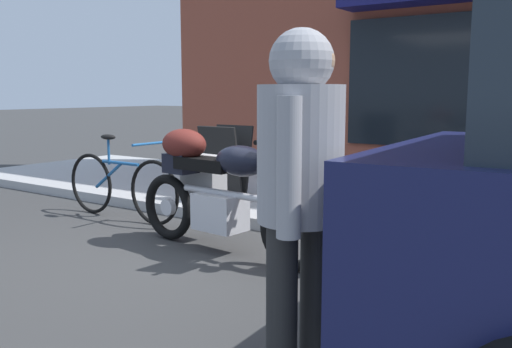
# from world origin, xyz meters

# --- Properties ---
(ground_plane) EXTENTS (80.00, 80.00, 0.00)m
(ground_plane) POSITION_xyz_m (0.00, 0.00, 0.00)
(ground_plane) COLOR #363636
(touring_motorcycle) EXTENTS (2.11, 0.79, 1.39)m
(touring_motorcycle) POSITION_xyz_m (-0.04, 0.33, 0.60)
(touring_motorcycle) COLOR black
(touring_motorcycle) RESTS_ON ground_plane
(parked_bicycle) EXTENTS (1.74, 0.48, 0.94)m
(parked_bicycle) POSITION_xyz_m (-1.69, 0.69, 0.38)
(parked_bicycle) COLOR black
(parked_bicycle) RESTS_ON ground_plane
(pedestrian_walking) EXTENTS (0.48, 0.54, 1.68)m
(pedestrian_walking) POSITION_xyz_m (1.81, -1.38, 1.05)
(pedestrian_walking) COLOR #272727
(pedestrian_walking) RESTS_ON ground_plane
(sandwich_board_sign) EXTENTS (0.55, 0.40, 0.88)m
(sandwich_board_sign) POSITION_xyz_m (-1.10, 1.83, 0.57)
(sandwich_board_sign) COLOR black
(sandwich_board_sign) RESTS_ON sidewalk_curb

